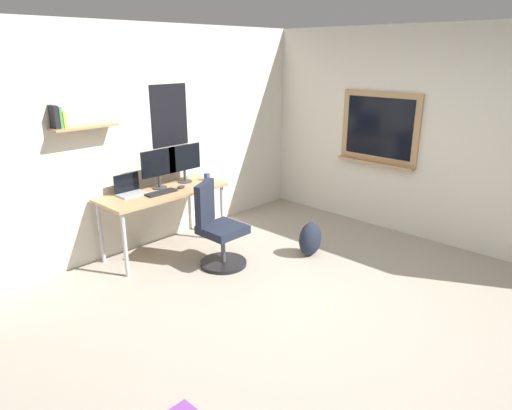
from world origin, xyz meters
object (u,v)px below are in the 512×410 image
object	(u,v)px
monitor_primary	(159,166)
coffee_mug	(207,177)
keyboard	(161,193)
backpack	(310,239)
office_chair	(217,230)
laptop	(130,190)
computer_mouse	(181,187)
desk	(163,197)
monitor_secondary	(184,161)

from	to	relation	value
monitor_primary	coffee_mug	bearing A→B (deg)	-11.99
keyboard	backpack	world-z (taller)	keyboard
office_chair	laptop	bearing A→B (deg)	120.28
office_chair	backpack	world-z (taller)	office_chair
computer_mouse	monitor_primary	bearing A→B (deg)	133.14
keyboard	computer_mouse	bearing A→B (deg)	0.00
desk	coffee_mug	bearing A→B (deg)	-2.51
laptop	keyboard	bearing A→B (deg)	-41.06
monitor_primary	desk	bearing A→B (deg)	-110.28
monitor_secondary	keyboard	bearing A→B (deg)	-159.72
monitor_primary	backpack	size ratio (longest dim) A/B	1.14
office_chair	computer_mouse	world-z (taller)	office_chair
monitor_primary	monitor_secondary	bearing A→B (deg)	0.00
monitor_secondary	computer_mouse	xyz separation A→B (m)	(-0.21, -0.18, -0.25)
coffee_mug	backpack	bearing A→B (deg)	-71.41
desk	monitor_secondary	world-z (taller)	monitor_secondary
desk	office_chair	size ratio (longest dim) A/B	1.57
desk	backpack	distance (m)	1.79
laptop	monitor_primary	distance (m)	0.43
desk	monitor_primary	bearing A→B (deg)	69.72
office_chair	keyboard	size ratio (longest dim) A/B	2.57
office_chair	backpack	distance (m)	1.11
desk	backpack	size ratio (longest dim) A/B	3.67
office_chair	monitor_primary	bearing A→B (deg)	99.65
laptop	backpack	size ratio (longest dim) A/B	0.76
backpack	computer_mouse	bearing A→B (deg)	125.02
laptop	monitor_secondary	xyz separation A→B (m)	(0.75, -0.05, 0.22)
coffee_mug	backpack	world-z (taller)	coffee_mug
laptop	backpack	distance (m)	2.14
monitor_secondary	coffee_mug	size ratio (longest dim) A/B	5.04
keyboard	office_chair	bearing A→B (deg)	-68.81
keyboard	coffee_mug	world-z (taller)	coffee_mug
laptop	coffee_mug	world-z (taller)	laptop
monitor_secondary	backpack	size ratio (longest dim) A/B	1.14
backpack	coffee_mug	bearing A→B (deg)	108.59
keyboard	backpack	bearing A→B (deg)	-47.28
office_chair	monitor_secondary	size ratio (longest dim) A/B	2.05
backpack	desk	bearing A→B (deg)	129.12
monitor_secondary	backpack	distance (m)	1.79
monitor_primary	computer_mouse	bearing A→B (deg)	-46.86
desk	laptop	size ratio (longest dim) A/B	4.82
computer_mouse	backpack	bearing A→B (deg)	-54.98
monitor_primary	keyboard	distance (m)	0.34
keyboard	backpack	size ratio (longest dim) A/B	0.91
monitor_secondary	computer_mouse	distance (m)	0.37
keyboard	laptop	bearing A→B (deg)	138.94
desk	keyboard	bearing A→B (deg)	-133.63
desk	backpack	bearing A→B (deg)	-50.88
computer_mouse	coffee_mug	bearing A→B (deg)	6.47
desk	monitor_secondary	bearing A→B (deg)	13.82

